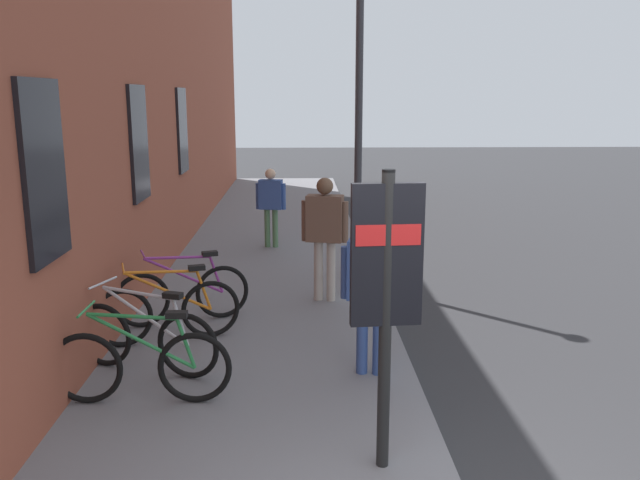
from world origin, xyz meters
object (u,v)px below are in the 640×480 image
object	(u,v)px
transit_info_sign	(386,275)
bicycle_mid_rack	(141,365)
bicycle_nearest_sign	(184,294)
bicycle_by_door	(145,338)
pedestrian_near_bus	(271,200)
pedestrian_by_facade	(325,226)
pedestrian_crossing_street	(371,280)
street_lamp	(359,84)
bicycle_leaning_wall	(168,311)

from	to	relation	value
transit_info_sign	bicycle_mid_rack	bearing A→B (deg)	61.81
bicycle_nearest_sign	bicycle_by_door	bearing A→B (deg)	174.98
bicycle_by_door	pedestrian_near_bus	world-z (taller)	pedestrian_near_bus
pedestrian_by_facade	pedestrian_near_bus	world-z (taller)	pedestrian_by_facade
bicycle_by_door	bicycle_nearest_sign	world-z (taller)	same
pedestrian_crossing_street	pedestrian_near_bus	world-z (taller)	pedestrian_crossing_street
bicycle_by_door	transit_info_sign	xyz separation A→B (m)	(-1.92, -2.32, 1.21)
bicycle_by_door	bicycle_nearest_sign	bearing A→B (deg)	-5.02
bicycle_mid_rack	street_lamp	xyz separation A→B (m)	(4.48, -2.48, 2.73)
bicycle_leaning_wall	street_lamp	distance (m)	4.69
transit_info_sign	street_lamp	bearing A→B (deg)	-2.90
bicycle_leaning_wall	bicycle_nearest_sign	distance (m)	0.71
pedestrian_crossing_street	bicycle_leaning_wall	bearing A→B (deg)	66.67
bicycle_nearest_sign	pedestrian_by_facade	bearing A→B (deg)	-64.54
bicycle_leaning_wall	pedestrian_crossing_street	size ratio (longest dim) A/B	1.00
bicycle_leaning_wall	bicycle_nearest_sign	size ratio (longest dim) A/B	1.01
pedestrian_crossing_street	street_lamp	xyz separation A→B (m)	(3.86, -0.20, 2.07)
pedestrian_crossing_street	transit_info_sign	bearing A→B (deg)	177.13
bicycle_mid_rack	bicycle_nearest_sign	bearing A→B (deg)	-0.27
bicycle_mid_rack	transit_info_sign	xyz separation A→B (m)	(-1.18, -2.20, 1.21)
bicycle_by_door	street_lamp	size ratio (longest dim) A/B	0.32
bicycle_mid_rack	street_lamp	size ratio (longest dim) A/B	0.34
transit_info_sign	pedestrian_by_facade	size ratio (longest dim) A/B	1.33
bicycle_leaning_wall	transit_info_sign	size ratio (longest dim) A/B	0.71
bicycle_leaning_wall	transit_info_sign	distance (m)	3.80
pedestrian_crossing_street	pedestrian_by_facade	bearing A→B (deg)	8.34
transit_info_sign	pedestrian_crossing_street	xyz separation A→B (m)	(1.80, -0.09, -0.56)
pedestrian_near_bus	street_lamp	world-z (taller)	street_lamp
bicycle_nearest_sign	pedestrian_crossing_street	xyz separation A→B (m)	(-1.72, -2.27, 0.65)
bicycle_nearest_sign	street_lamp	world-z (taller)	street_lamp
bicycle_mid_rack	pedestrian_by_facade	xyz separation A→B (m)	(3.24, -1.90, 0.71)
bicycle_mid_rack	bicycle_by_door	size ratio (longest dim) A/B	1.05
pedestrian_near_bus	street_lamp	distance (m)	3.47
bicycle_leaning_wall	pedestrian_crossing_street	world-z (taller)	pedestrian_crossing_street
pedestrian_by_facade	street_lamp	xyz separation A→B (m)	(1.24, -0.58, 2.02)
pedestrian_near_bus	bicycle_leaning_wall	bearing A→B (deg)	168.49
bicycle_mid_rack	pedestrian_crossing_street	bearing A→B (deg)	-74.76
pedestrian_by_facade	pedestrian_crossing_street	size ratio (longest dim) A/B	1.06
pedestrian_crossing_street	pedestrian_near_bus	size ratio (longest dim) A/B	1.10
bicycle_by_door	transit_info_sign	distance (m)	3.25
bicycle_by_door	transit_info_sign	world-z (taller)	transit_info_sign
bicycle_mid_rack	street_lamp	distance (m)	5.80
bicycle_by_door	bicycle_nearest_sign	distance (m)	1.61
transit_info_sign	pedestrian_crossing_street	bearing A→B (deg)	-2.87
bicycle_leaning_wall	pedestrian_by_facade	bearing A→B (deg)	-50.61
pedestrian_near_bus	transit_info_sign	bearing A→B (deg)	-171.31
bicycle_mid_rack	pedestrian_near_bus	world-z (taller)	pedestrian_near_bus
bicycle_mid_rack	transit_info_sign	bearing A→B (deg)	-118.19
bicycle_leaning_wall	street_lamp	size ratio (longest dim) A/B	0.33
bicycle_mid_rack	pedestrian_crossing_street	xyz separation A→B (m)	(0.62, -2.29, 0.65)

